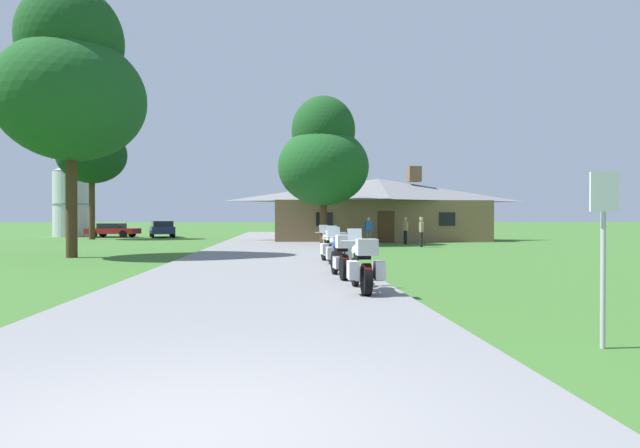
{
  "coord_description": "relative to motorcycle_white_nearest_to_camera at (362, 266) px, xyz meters",
  "views": [
    {
      "loc": [
        0.7,
        -3.67,
        1.57
      ],
      "look_at": [
        2.48,
        20.88,
        1.34
      ],
      "focal_mm": 29.58,
      "sensor_mm": 36.0,
      "label": 1
    }
  ],
  "objects": [
    {
      "name": "bystander_tan_shirt_near_lodge",
      "position": [
        6.04,
        21.57,
        0.34
      ],
      "size": [
        0.28,
        0.54,
        1.69
      ],
      "rotation": [
        0.0,
        0.0,
        4.88
      ],
      "color": "black",
      "rests_on": "ground"
    },
    {
      "name": "metal_signpost_roadside",
      "position": [
        2.23,
        -4.66,
        0.74
      ],
      "size": [
        0.36,
        0.06,
        2.14
      ],
      "color": "#9EA0A5",
      "rests_on": "ground"
    },
    {
      "name": "tree_left_far",
      "position": [
        -16.23,
        30.9,
        6.52
      ],
      "size": [
        5.18,
        5.18,
        10.54
      ],
      "color": "#422D19",
      "rests_on": "ground"
    },
    {
      "name": "asphalt_driveway",
      "position": [
        -2.36,
        10.91,
        -0.58
      ],
      "size": [
        6.4,
        80.0,
        0.06
      ],
      "primitive_type": "cube",
      "color": "slate",
      "rests_on": "ground"
    },
    {
      "name": "motorcycle_white_nearest_to_camera",
      "position": [
        0.0,
        0.0,
        0.0
      ],
      "size": [
        0.73,
        2.08,
        1.3
      ],
      "rotation": [
        0.0,
        0.0,
        0.02
      ],
      "color": "black",
      "rests_on": "asphalt_driveway"
    },
    {
      "name": "bystander_tan_shirt_by_tree",
      "position": [
        6.13,
        18.17,
        0.34
      ],
      "size": [
        0.33,
        0.52,
        1.69
      ],
      "rotation": [
        0.0,
        0.0,
        1.21
      ],
      "color": "black",
      "rests_on": "ground"
    },
    {
      "name": "motorcycle_silver_farthest_in_row",
      "position": [
        -0.01,
        7.43,
        0.0
      ],
      "size": [
        0.86,
        2.08,
        1.3
      ],
      "rotation": [
        0.0,
        0.0,
        0.11
      ],
      "color": "black",
      "rests_on": "asphalt_driveway"
    },
    {
      "name": "motorcycle_white_third_in_row",
      "position": [
        0.01,
        5.22,
        0.0
      ],
      "size": [
        0.75,
        2.08,
        1.3
      ],
      "rotation": [
        0.0,
        0.0,
        0.04
      ],
      "color": "black",
      "rests_on": "asphalt_driveway"
    },
    {
      "name": "motorcycle_blue_second_in_row",
      "position": [
        -0.16,
        2.69,
        0.01
      ],
      "size": [
        0.66,
        2.08,
        1.3
      ],
      "rotation": [
        0.0,
        0.0,
        0.06
      ],
      "color": "black",
      "rests_on": "asphalt_driveway"
    },
    {
      "name": "ground_plane",
      "position": [
        -2.36,
        12.91,
        -0.61
      ],
      "size": [
        500.0,
        500.0,
        0.0
      ],
      "primitive_type": "plane",
      "color": "#386628"
    },
    {
      "name": "tree_by_lodge_front",
      "position": [
        0.86,
        21.11,
        4.79
      ],
      "size": [
        5.52,
        5.52,
        9.02
      ],
      "color": "#422D19",
      "rests_on": "ground"
    },
    {
      "name": "parked_navy_suv_far_left",
      "position": [
        -11.95,
        35.42,
        0.17
      ],
      "size": [
        3.05,
        4.93,
        1.4
      ],
      "rotation": [
        0.0,
        0.0,
        0.28
      ],
      "color": "navy",
      "rests_on": "ground"
    },
    {
      "name": "parked_red_sedan_far_left",
      "position": [
        -16.01,
        35.13,
        0.03
      ],
      "size": [
        4.43,
        2.44,
        1.2
      ],
      "rotation": [
        0.0,
        0.0,
        1.42
      ],
      "color": "maroon",
      "rests_on": "ground"
    },
    {
      "name": "metal_silo_distant",
      "position": [
        -20.32,
        37.45,
        2.66
      ],
      "size": [
        3.12,
        3.12,
        6.53
      ],
      "color": "#B2B7BC",
      "rests_on": "ground"
    },
    {
      "name": "bystander_blue_shirt_beside_signpost",
      "position": [
        3.59,
        20.83,
        0.32
      ],
      "size": [
        0.55,
        0.22,
        1.67
      ],
      "rotation": [
        0.0,
        0.0,
        3.13
      ],
      "color": "#75664C",
      "rests_on": "ground"
    },
    {
      "name": "stone_lodge",
      "position": [
        5.33,
        27.11,
        1.71
      ],
      "size": [
        15.77,
        6.39,
        5.4
      ],
      "color": "brown",
      "rests_on": "ground"
    },
    {
      "name": "tree_left_near",
      "position": [
        -10.19,
        11.33,
        6.54
      ],
      "size": [
        5.91,
        5.91,
        11.03
      ],
      "color": "#422D19",
      "rests_on": "ground"
    }
  ]
}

